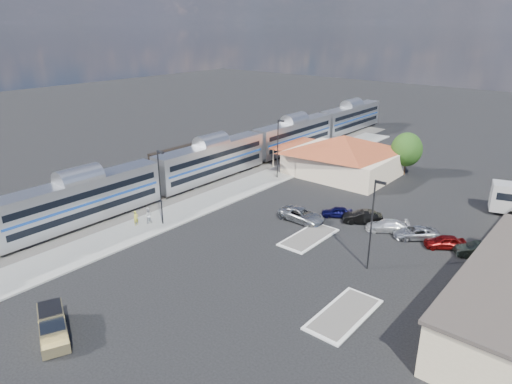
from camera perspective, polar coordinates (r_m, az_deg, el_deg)
The scene contains 22 objects.
ground at distance 51.12m, azimuth 1.62°, elevation -5.25°, with size 280.00×280.00×0.00m, color black.
railbed at distance 69.91m, azimuth -7.89°, elevation 1.81°, with size 16.00×100.00×0.12m, color #4C4944.
platform at distance 62.49m, azimuth -3.63°, elevation -0.28°, with size 5.50×92.00×0.18m, color gray.
passenger_train at distance 67.77m, azimuth -5.52°, elevation 3.80°, with size 3.00×104.00×5.55m.
freight_cars at distance 72.92m, azimuth -8.27°, elevation 4.11°, with size 2.80×46.00×4.00m.
station_depot at distance 71.30m, azimuth 10.77°, elevation 4.59°, with size 18.35×12.24×6.20m.
traffic_island_south at distance 50.47m, azimuth 6.62°, elevation -5.61°, with size 3.30×7.50×0.21m.
traffic_island_north at distance 38.64m, azimuth 10.93°, elevation -14.76°, with size 3.30×7.50×0.21m.
lamp_plat_s at distance 52.37m, azimuth -11.88°, elevation 1.26°, with size 1.08×0.25×9.00m.
lamp_plat_n at distance 67.54m, azimuth 2.80°, elevation 5.99°, with size 1.08×0.25×9.00m.
lamp_lot at distance 43.19m, azimuth 14.42°, elevation -3.14°, with size 1.08×0.25×9.00m.
tree_depot at distance 73.28m, azimuth 18.31°, elevation 5.06°, with size 4.71×4.71×6.63m.
pickup_truck at distance 38.45m, azimuth -24.05°, elevation -15.21°, with size 5.54×3.82×1.80m.
suv at distance 54.22m, azimuth 5.71°, elevation -2.87°, with size 2.62×5.69×1.58m, color #A3A7AB.
person_a at distance 54.24m, azimuth -14.78°, elevation -3.17°, with size 0.64×0.42×1.75m, color gold.
person_b at distance 54.40m, azimuth -13.36°, elevation -2.86°, with size 0.94×0.73×1.93m, color silver.
parked_car_a at distance 56.07m, azimuth 10.10°, elevation -2.46°, with size 1.51×3.76×1.28m, color #0C0C3D.
parked_car_b at distance 54.92m, azimuth 13.15°, elevation -3.06°, with size 1.60×4.59×1.51m, color black.
parked_car_c at distance 53.51m, azimuth 16.04°, elevation -4.07°, with size 1.90×4.67×1.35m, color white.
parked_car_d at distance 52.75m, azimuth 19.33°, elevation -4.83°, with size 2.22×4.82×1.34m, color #9B9EA3.
parked_car_e at distance 51.63m, azimuth 22.51°, elevation -5.78°, with size 1.66×4.12×1.40m, color maroon.
parked_car_f at distance 51.23m, azimuth 26.01°, elevation -6.51°, with size 1.55×4.44×1.46m, color black.
Camera 1 is at (28.35, -36.33, 22.12)m, focal length 32.00 mm.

